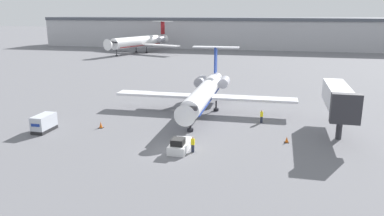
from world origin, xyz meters
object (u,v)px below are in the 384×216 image
Objects in this scene: luggage_cart at (44,123)px; traffic_cone_right at (287,140)px; worker_near_tug at (193,144)px; traffic_cone_left at (101,125)px; airplane_parked_far_left at (139,42)px; pushback_tug at (180,145)px; worker_by_wing at (262,116)px; airplane_main at (205,92)px; jet_bridge at (339,98)px.

luggage_cart is 4.88× the size of traffic_cone_right.
worker_near_tug is (20.18, -2.88, -0.14)m from luggage_cart.
airplane_parked_far_left is (-27.65, 86.99, 3.73)m from traffic_cone_left.
traffic_cone_left is (-12.28, 5.53, -0.19)m from pushback_tug.
traffic_cone_right is at bearing -0.62° from traffic_cone_left.
worker_by_wing reaches higher than worker_near_tug.
airplane_main is at bearing 38.62° from luggage_cart.
jet_bridge is at bearing 12.23° from luggage_cart.
luggage_cart is 0.11× the size of airplane_parked_far_left.
pushback_tug is at bearing -7.97° from luggage_cart.
traffic_cone_left is 91.35m from airplane_parked_far_left.
airplane_main is 19.44m from jet_bridge.
traffic_cone_right is (12.17, -11.76, -2.62)m from airplane_main.
luggage_cart reaches higher than pushback_tug.
pushback_tug is 0.34× the size of jet_bridge.
pushback_tug is 5.90× the size of traffic_cone_right.
pushback_tug is 1.21× the size of luggage_cart.
pushback_tug is at bearing -87.85° from airplane_main.
luggage_cart is at bearing -167.77° from jet_bridge.
traffic_cone_left is 1.15× the size of traffic_cone_right.
luggage_cart is 30.34m from traffic_cone_right.
airplane_parked_far_left reaches higher than traffic_cone_right.
airplane_main is 6.51× the size of pushback_tug.
pushback_tug is 2.32× the size of worker_by_wing.
airplane_main is at bearing -62.51° from airplane_parked_far_left.
airplane_main reaches higher than jet_bridge.
luggage_cart is 0.28× the size of jet_bridge.
airplane_parked_far_left is at bearing 121.10° from worker_by_wing.
worker_near_tug is 11.47m from traffic_cone_right.
jet_bridge is at bearing -19.74° from airplane_main.
airplane_main reaches higher than pushback_tug.
jet_bridge is (6.07, 5.21, 4.11)m from traffic_cone_right.
jet_bridge is at bearing 9.41° from traffic_cone_left.
airplane_parked_far_left is (-51.46, 87.25, 3.79)m from traffic_cone_right.
traffic_cone_right is 101.36m from airplane_parked_far_left.
airplane_parked_far_left reaches higher than worker_by_wing.
luggage_cart is 1.92× the size of worker_by_wing.
worker_near_tug is 0.14× the size of jet_bridge.
traffic_cone_left is at bearing -135.35° from airplane_main.
airplane_main is 17.12m from traffic_cone_right.
pushback_tug is 2.37× the size of worker_near_tug.
worker_by_wing is 21.72m from traffic_cone_left.
traffic_cone_left is at bearing 155.77° from pushback_tug.
luggage_cart is at bearing 171.88° from worker_near_tug.
jet_bridge reaches higher than pushback_tug.
jet_bridge is (57.53, -82.04, 0.32)m from airplane_parked_far_left.
airplane_main is at bearing 136.00° from traffic_cone_right.
airplane_parked_far_left reaches higher than pushback_tug.
worker_near_tug is 14.59m from worker_by_wing.
airplane_main is 0.84× the size of airplane_parked_far_left.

